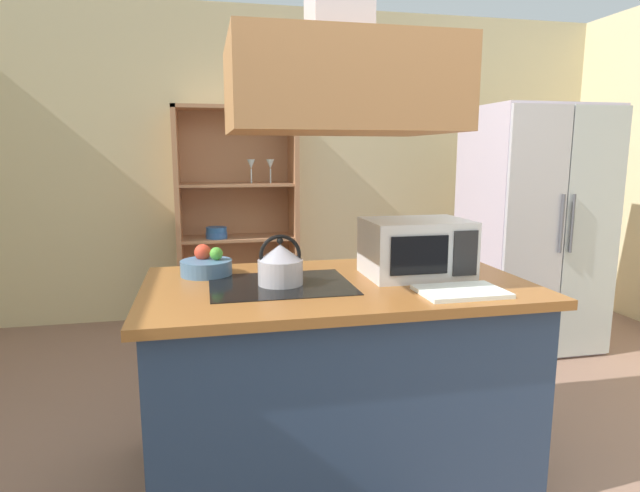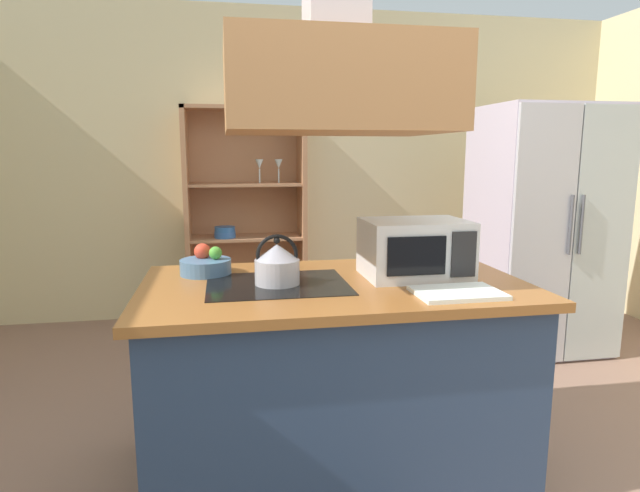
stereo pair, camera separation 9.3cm
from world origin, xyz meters
name	(u,v)px [view 2 (the right image)]	position (x,y,z in m)	size (l,w,h in m)	color
wall_back	(297,165)	(0.00, 3.00, 1.35)	(6.00, 0.12, 2.70)	beige
kitchen_island	(334,378)	(-0.20, 0.37, 0.45)	(1.67, 0.97, 0.90)	navy
range_hood	(335,64)	(-0.20, 0.37, 1.82)	(0.90, 0.70, 1.16)	#B57A47
refrigerator	(541,230)	(1.64, 1.69, 0.90)	(0.90, 0.77, 1.79)	#BFB0C2
dish_cabinet	(246,228)	(-0.48, 2.78, 0.81)	(1.01, 0.40, 1.84)	#B67C54
kettle	(277,264)	(-0.45, 0.37, 0.99)	(0.19, 0.19, 0.22)	#B6B1B8
cutting_board	(457,293)	(0.24, 0.07, 0.91)	(0.34, 0.24, 0.02)	white
microwave	(415,249)	(0.18, 0.41, 1.03)	(0.46, 0.35, 0.26)	silver
fruit_bowl	(206,265)	(-0.76, 0.63, 0.94)	(0.24, 0.24, 0.14)	#4C7299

